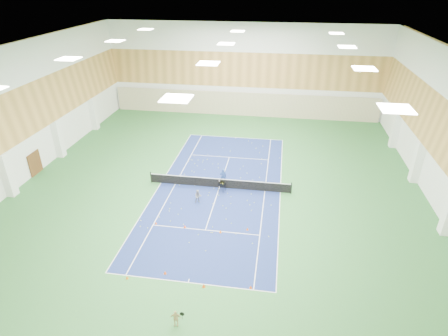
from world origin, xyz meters
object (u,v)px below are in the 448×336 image
Objects in this scene: tennis_net at (219,182)px; child_court at (198,196)px; ball_cart at (222,187)px; coach at (223,176)px; child_apron at (176,318)px.

child_court reaches higher than tennis_net.
ball_cart is at bearing 35.23° from child_court.
coach reaches higher than child_apron.
coach is 3.78m from child_court.
ball_cart is at bearing -60.13° from tennis_net.
coach reaches higher than child_court.
ball_cart is at bearing 83.62° from coach.
tennis_net is at bearing 60.90° from coach.
ball_cart is (0.10, -1.33, -0.33)m from coach.
coach reaches higher than ball_cart.
tennis_net is at bearing 139.31° from ball_cart.
coach is at bearing 49.40° from child_court.
child_court is at bearing 89.63° from child_apron.
tennis_net is 0.81m from coach.
tennis_net is 13.59× the size of ball_cart.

